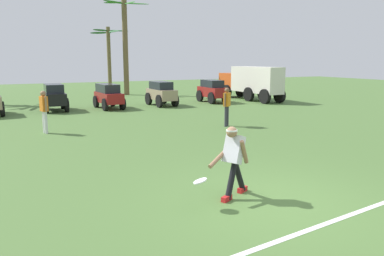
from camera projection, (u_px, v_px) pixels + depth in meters
ground_plane at (274, 202)px, 7.13m from camera, size 80.00×80.00×0.00m
field_line_paint at (319, 226)px, 6.08m from camera, size 23.33×3.06×0.01m
frisbee_thrower at (234, 158)px, 7.22m from camera, size 1.08×0.54×1.43m
frisbee_in_flight at (200, 181)px, 6.73m from camera, size 0.35×0.35×0.11m
teammate_near_sideline at (44, 108)px, 13.57m from camera, size 0.28×0.49×1.56m
teammate_midfield at (227, 103)px, 15.02m from camera, size 0.43×0.37×1.56m
parked_car_slot_b at (54, 97)px, 19.64m from camera, size 1.17×2.36×1.40m
parked_car_slot_c at (108, 95)px, 20.57m from camera, size 1.32×2.47×1.34m
parked_car_slot_d at (161, 93)px, 21.85m from camera, size 1.30×2.41×1.40m
parked_car_slot_e at (212, 90)px, 23.54m from camera, size 1.18×2.36×1.40m
box_truck at (251, 81)px, 24.83m from camera, size 1.56×5.94×2.20m
palm_tree_right_of_centre at (109, 53)px, 28.40m from camera, size 3.01×2.88×5.08m
palm_tree_far_right at (125, 42)px, 28.01m from camera, size 3.67×3.16×7.03m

